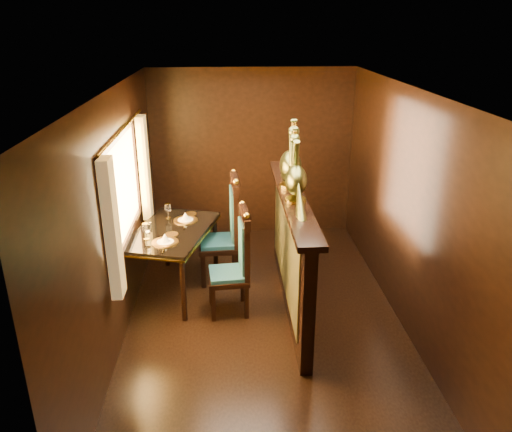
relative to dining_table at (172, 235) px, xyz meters
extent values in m
plane|color=black|center=(1.05, -0.70, -0.73)|extent=(5.00, 5.00, 0.00)
cube|color=black|center=(1.05, 1.80, 0.52)|extent=(3.00, 0.04, 2.50)
cube|color=black|center=(1.05, -3.20, 0.52)|extent=(3.00, 0.04, 2.50)
cube|color=black|center=(-0.45, -0.70, 0.52)|extent=(0.04, 5.00, 2.50)
cube|color=black|center=(2.55, -0.70, 0.52)|extent=(0.04, 5.00, 2.50)
cube|color=beige|center=(1.05, -0.70, 1.77)|extent=(3.00, 5.00, 0.04)
cube|color=#FFC672|center=(-0.44, -0.40, 0.72)|extent=(0.01, 1.70, 1.05)
cube|color=#FFE845|center=(-0.35, -1.37, 0.67)|extent=(0.10, 0.22, 1.30)
cube|color=#FFE845|center=(-0.35, 0.57, 0.67)|extent=(0.10, 0.22, 1.30)
cylinder|color=gold|center=(-0.37, -0.40, 1.36)|extent=(0.03, 2.20, 0.03)
cube|color=black|center=(1.38, -0.40, -0.08)|extent=(0.12, 2.60, 1.30)
cube|color=#3D371B|center=(1.31, -0.40, -0.03)|extent=(0.02, 2.20, 0.95)
cube|color=black|center=(1.38, -0.40, 0.60)|extent=(0.26, 2.70, 0.06)
cube|color=black|center=(0.00, 0.00, 0.05)|extent=(1.14, 1.52, 0.04)
cube|color=gold|center=(0.00, 0.00, 0.02)|extent=(1.17, 1.54, 0.02)
cylinder|color=black|center=(-0.49, -0.50, -0.36)|extent=(0.06, 0.06, 0.75)
cylinder|color=black|center=(0.17, -0.69, -0.36)|extent=(0.06, 0.06, 0.75)
cylinder|color=black|center=(-0.16, 0.68, -0.36)|extent=(0.06, 0.06, 0.75)
cylinder|color=black|center=(0.50, 0.50, -0.36)|extent=(0.06, 0.06, 0.75)
cylinder|color=#BA8222|center=(-0.03, -0.37, 0.08)|extent=(0.30, 0.30, 0.01)
cone|color=white|center=(-0.03, -0.37, 0.13)|extent=(0.11, 0.11, 0.10)
cylinder|color=#BA8222|center=(0.15, 0.27, 0.08)|extent=(0.30, 0.30, 0.01)
cone|color=white|center=(0.15, 0.27, 0.13)|extent=(0.11, 0.11, 0.10)
cylinder|color=silver|center=(-0.27, 0.03, 0.10)|extent=(0.03, 0.03, 0.06)
cylinder|color=silver|center=(-0.26, 0.09, 0.10)|extent=(0.03, 0.03, 0.06)
cube|color=black|center=(0.66, -0.51, -0.31)|extent=(0.48, 0.48, 0.06)
cube|color=#124053|center=(0.66, -0.51, -0.26)|extent=(0.44, 0.44, 0.05)
cube|color=#124053|center=(0.85, -0.49, 0.07)|extent=(0.07, 0.35, 0.57)
cube|color=black|center=(0.49, -0.71, -0.54)|extent=(0.05, 0.05, 0.40)
cube|color=black|center=(0.86, -0.68, -0.54)|extent=(0.05, 0.05, 0.40)
cube|color=black|center=(0.46, -0.35, -0.54)|extent=(0.05, 0.05, 0.40)
cube|color=black|center=(0.82, -0.31, -0.54)|extent=(0.05, 0.05, 0.40)
sphere|color=gold|center=(0.87, -0.68, 0.50)|extent=(0.07, 0.07, 0.07)
sphere|color=gold|center=(0.83, -0.31, 0.50)|extent=(0.07, 0.07, 0.07)
cube|color=black|center=(0.55, 0.25, -0.26)|extent=(0.52, 0.52, 0.06)
cube|color=#124053|center=(0.55, 0.25, -0.21)|extent=(0.47, 0.47, 0.05)
cube|color=#124053|center=(0.76, 0.26, 0.15)|extent=(0.06, 0.39, 0.64)
cube|color=black|center=(0.35, 0.04, -0.51)|extent=(0.05, 0.05, 0.44)
cube|color=black|center=(0.76, 0.06, -0.51)|extent=(0.05, 0.05, 0.44)
cube|color=black|center=(0.33, 0.45, -0.51)|extent=(0.05, 0.05, 0.44)
cube|color=black|center=(0.74, 0.47, -0.51)|extent=(0.05, 0.05, 0.44)
sphere|color=gold|center=(0.77, 0.06, 0.63)|extent=(0.08, 0.08, 0.08)
sphere|color=gold|center=(0.75, 0.47, 0.63)|extent=(0.08, 0.08, 0.08)
camera|label=1|loc=(0.67, -5.47, 2.39)|focal=35.00mm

